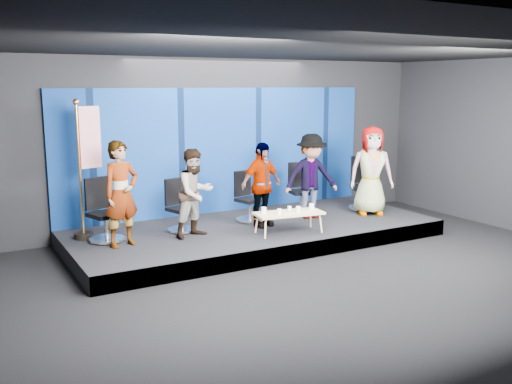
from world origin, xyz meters
TOP-DOWN VIEW (x-y plane):
  - ground at (0.00, 0.00)m, footprint 10.00×10.00m
  - room_walls at (0.00, 0.00)m, footprint 10.02×8.02m
  - riser at (0.00, 2.50)m, footprint 7.00×3.00m
  - backdrop at (0.00, 3.95)m, footprint 7.00×0.08m
  - chair_a at (-2.80, 2.81)m, footprint 0.78×0.78m
  - panelist_a at (-2.61, 2.34)m, footprint 0.75×0.60m
  - chair_b at (-1.41, 2.80)m, footprint 0.67×0.67m
  - panelist_b at (-1.31, 2.31)m, footprint 0.90×0.78m
  - chair_c at (0.07, 2.88)m, footprint 0.67×0.67m
  - panelist_c at (0.08, 2.38)m, footprint 1.00×0.59m
  - chair_d at (1.39, 2.98)m, footprint 0.70×0.70m
  - panelist_d at (1.29, 2.48)m, footprint 1.21×0.84m
  - chair_e at (2.77, 2.63)m, footprint 0.85×0.85m
  - panelist_e at (2.57, 2.16)m, footprint 1.06×0.92m
  - coffee_table at (0.27, 1.70)m, footprint 1.31×0.69m
  - mug_a at (-0.17, 1.86)m, footprint 0.09×0.09m
  - mug_b at (0.04, 1.65)m, footprint 0.08×0.08m
  - mug_c at (0.35, 1.80)m, footprint 0.07×0.07m
  - mug_d at (0.43, 1.65)m, footprint 0.08×0.08m
  - mug_e at (0.78, 1.72)m, footprint 0.09×0.09m
  - flag_stand at (-2.97, 3.15)m, footprint 0.56×0.32m

SIDE VIEW (x-z plane):
  - ground at x=0.00m, z-range 0.00..0.00m
  - riser at x=0.00m, z-range 0.00..0.30m
  - chair_b at x=-1.41m, z-range 0.13..1.10m
  - chair_c at x=0.07m, z-range 0.13..1.12m
  - chair_d at x=1.39m, z-range 0.12..1.17m
  - coffee_table at x=0.27m, z-range 0.46..0.84m
  - chair_a at x=-2.80m, z-range 0.11..1.21m
  - chair_e at x=2.77m, z-range 0.11..1.24m
  - mug_c at x=0.35m, z-range 0.68..0.77m
  - mug_b at x=0.04m, z-range 0.68..0.78m
  - mug_d at x=0.43m, z-range 0.68..0.78m
  - mug_e at x=0.78m, z-range 0.68..0.79m
  - mug_a at x=-0.17m, z-range 0.68..0.79m
  - panelist_b at x=-1.31m, z-range 0.30..1.87m
  - panelist_c at x=0.08m, z-range 0.30..1.91m
  - panelist_d at x=1.29m, z-range 0.30..2.01m
  - panelist_a at x=-2.61m, z-range 0.30..2.07m
  - panelist_e at x=2.57m, z-range 0.30..2.13m
  - flag_stand at x=-2.97m, z-range 0.37..2.81m
  - backdrop at x=0.00m, z-range 0.30..2.90m
  - room_walls at x=0.00m, z-range 0.67..4.18m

